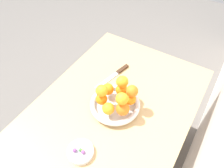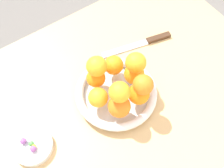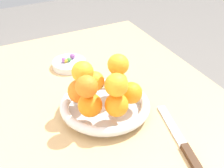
{
  "view_description": "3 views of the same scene",
  "coord_description": "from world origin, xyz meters",
  "px_view_note": "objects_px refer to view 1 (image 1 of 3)",
  "views": [
    {
      "loc": [
        0.56,
        0.34,
        1.67
      ],
      "look_at": [
        -0.04,
        -0.03,
        0.87
      ],
      "focal_mm": 35.0,
      "sensor_mm": 36.0,
      "label": 1
    },
    {
      "loc": [
        0.24,
        0.34,
        1.54
      ],
      "look_at": [
        0.01,
        0.02,
        0.86
      ],
      "focal_mm": 45.0,
      "sensor_mm": 36.0,
      "label": 2
    },
    {
      "loc": [
        -0.72,
        0.34,
        1.35
      ],
      "look_at": [
        0.02,
        -0.03,
        0.81
      ],
      "focal_mm": 55.0,
      "sensor_mm": 36.0,
      "label": 3
    }
  ],
  "objects_px": {
    "candy_ball_2": "(83,151)",
    "orange_7": "(122,82)",
    "orange_4": "(102,99)",
    "orange_6": "(122,99)",
    "candy_ball_0": "(83,152)",
    "candy_ball_3": "(80,150)",
    "orange_0": "(123,109)",
    "orange_5": "(108,109)",
    "orange_8": "(132,91)",
    "candy_ball_1": "(75,150)",
    "dining_table": "(112,118)",
    "orange_9": "(102,91)",
    "orange_3": "(108,89)",
    "knife": "(115,74)",
    "fruit_bowl": "(115,105)",
    "orange_1": "(130,99)",
    "orange_2": "(122,90)"
  },
  "relations": [
    {
      "from": "orange_3",
      "to": "orange_9",
      "type": "relative_size",
      "value": 1.0
    },
    {
      "from": "orange_5",
      "to": "orange_6",
      "type": "height_order",
      "value": "orange_6"
    },
    {
      "from": "candy_ball_2",
      "to": "orange_8",
      "type": "bearing_deg",
      "value": 170.12
    },
    {
      "from": "orange_8",
      "to": "candy_ball_1",
      "type": "relative_size",
      "value": 3.13
    },
    {
      "from": "orange_7",
      "to": "dining_table",
      "type": "bearing_deg",
      "value": -5.75
    },
    {
      "from": "orange_5",
      "to": "candy_ball_2",
      "type": "relative_size",
      "value": 3.89
    },
    {
      "from": "dining_table",
      "to": "orange_2",
      "type": "xyz_separation_m",
      "value": [
        -0.08,
        0.01,
        0.16
      ]
    },
    {
      "from": "orange_0",
      "to": "orange_7",
      "type": "distance_m",
      "value": 0.13
    },
    {
      "from": "orange_9",
      "to": "candy_ball_3",
      "type": "xyz_separation_m",
      "value": [
        0.26,
        0.06,
        -0.1
      ]
    },
    {
      "from": "orange_5",
      "to": "orange_9",
      "type": "relative_size",
      "value": 0.97
    },
    {
      "from": "orange_3",
      "to": "orange_6",
      "type": "relative_size",
      "value": 1.02
    },
    {
      "from": "dining_table",
      "to": "orange_0",
      "type": "height_order",
      "value": "orange_0"
    },
    {
      "from": "candy_ball_0",
      "to": "orange_3",
      "type": "bearing_deg",
      "value": -166.35
    },
    {
      "from": "candy_ball_3",
      "to": "candy_ball_1",
      "type": "bearing_deg",
      "value": -51.58
    },
    {
      "from": "orange_5",
      "to": "candy_ball_1",
      "type": "xyz_separation_m",
      "value": [
        0.24,
        -0.02,
        -0.04
      ]
    },
    {
      "from": "dining_table",
      "to": "orange_5",
      "type": "distance_m",
      "value": 0.17
    },
    {
      "from": "orange_3",
      "to": "candy_ball_0",
      "type": "relative_size",
      "value": 3.35
    },
    {
      "from": "orange_2",
      "to": "orange_4",
      "type": "height_order",
      "value": "orange_2"
    },
    {
      "from": "orange_4",
      "to": "orange_6",
      "type": "height_order",
      "value": "orange_6"
    },
    {
      "from": "orange_6",
      "to": "candy_ball_3",
      "type": "distance_m",
      "value": 0.29
    },
    {
      "from": "orange_0",
      "to": "orange_7",
      "type": "relative_size",
      "value": 1.09
    },
    {
      "from": "candy_ball_3",
      "to": "orange_6",
      "type": "bearing_deg",
      "value": 168.55
    },
    {
      "from": "candy_ball_0",
      "to": "orange_5",
      "type": "bearing_deg",
      "value": -176.57
    },
    {
      "from": "candy_ball_0",
      "to": "candy_ball_3",
      "type": "relative_size",
      "value": 1.18
    },
    {
      "from": "orange_0",
      "to": "knife",
      "type": "xyz_separation_m",
      "value": [
        -0.24,
        -0.18,
        -0.07
      ]
    },
    {
      "from": "orange_1",
      "to": "orange_3",
      "type": "xyz_separation_m",
      "value": [
        0.0,
        -0.13,
        -0.0
      ]
    },
    {
      "from": "orange_0",
      "to": "orange_1",
      "type": "distance_m",
      "value": 0.07
    },
    {
      "from": "orange_2",
      "to": "knife",
      "type": "bearing_deg",
      "value": -138.62
    },
    {
      "from": "candy_ball_0",
      "to": "candy_ball_3",
      "type": "height_order",
      "value": "candy_ball_0"
    },
    {
      "from": "fruit_bowl",
      "to": "knife",
      "type": "distance_m",
      "value": 0.24
    },
    {
      "from": "orange_9",
      "to": "candy_ball_0",
      "type": "distance_m",
      "value": 0.29
    },
    {
      "from": "orange_7",
      "to": "orange_8",
      "type": "relative_size",
      "value": 1.05
    },
    {
      "from": "orange_4",
      "to": "orange_5",
      "type": "distance_m",
      "value": 0.07
    },
    {
      "from": "fruit_bowl",
      "to": "candy_ball_3",
      "type": "distance_m",
      "value": 0.29
    },
    {
      "from": "orange_6",
      "to": "orange_3",
      "type": "bearing_deg",
      "value": -118.33
    },
    {
      "from": "dining_table",
      "to": "orange_0",
      "type": "xyz_separation_m",
      "value": [
        0.02,
        0.07,
        0.16
      ]
    },
    {
      "from": "orange_4",
      "to": "orange_8",
      "type": "bearing_deg",
      "value": 120.61
    },
    {
      "from": "candy_ball_3",
      "to": "knife",
      "type": "xyz_separation_m",
      "value": [
        -0.49,
        -0.12,
        -0.02
      ]
    },
    {
      "from": "fruit_bowl",
      "to": "orange_6",
      "type": "distance_m",
      "value": 0.13
    },
    {
      "from": "orange_7",
      "to": "fruit_bowl",
      "type": "bearing_deg",
      "value": 0.65
    },
    {
      "from": "orange_7",
      "to": "orange_8",
      "type": "distance_m",
      "value": 0.07
    },
    {
      "from": "candy_ball_2",
      "to": "orange_7",
      "type": "bearing_deg",
      "value": -178.05
    },
    {
      "from": "orange_6",
      "to": "candy_ball_0",
      "type": "relative_size",
      "value": 3.27
    },
    {
      "from": "candy_ball_2",
      "to": "knife",
      "type": "height_order",
      "value": "candy_ball_2"
    },
    {
      "from": "fruit_bowl",
      "to": "orange_2",
      "type": "relative_size",
      "value": 4.03
    },
    {
      "from": "candy_ball_0",
      "to": "candy_ball_3",
      "type": "bearing_deg",
      "value": -98.04
    },
    {
      "from": "dining_table",
      "to": "orange_7",
      "type": "bearing_deg",
      "value": 174.25
    },
    {
      "from": "candy_ball_0",
      "to": "orange_0",
      "type": "bearing_deg",
      "value": 169.88
    },
    {
      "from": "fruit_bowl",
      "to": "candy_ball_2",
      "type": "distance_m",
      "value": 0.29
    },
    {
      "from": "orange_0",
      "to": "orange_5",
      "type": "bearing_deg",
      "value": -61.28
    }
  ]
}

